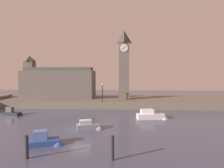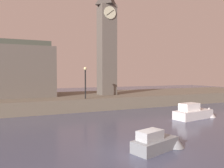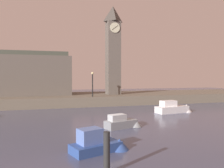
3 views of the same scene
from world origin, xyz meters
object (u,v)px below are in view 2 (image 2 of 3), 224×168
(streetlamp, at_px, (85,79))
(boat_cruiser_grey, at_px, (159,142))
(clock_tower, at_px, (107,39))
(boat_ferry_white, at_px, (196,113))

(streetlamp, relative_size, boat_cruiser_grey, 1.01)
(clock_tower, xyz_separation_m, boat_cruiser_grey, (-4.54, -18.75, -8.84))
(boat_cruiser_grey, bearing_deg, streetlamp, 89.54)
(streetlamp, xyz_separation_m, boat_cruiser_grey, (-0.12, -14.68, -3.39))
(clock_tower, xyz_separation_m, boat_ferry_white, (4.48, -12.46, -8.74))
(clock_tower, distance_m, boat_ferry_white, 15.87)
(clock_tower, bearing_deg, boat_cruiser_grey, -103.60)
(clock_tower, bearing_deg, streetlamp, -137.34)
(boat_ferry_white, bearing_deg, clock_tower, 109.77)
(streetlamp, bearing_deg, boat_cruiser_grey, -90.46)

